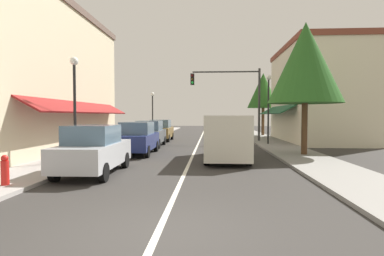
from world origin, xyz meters
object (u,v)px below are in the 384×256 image
Objects in this scene: traffic_signal_mast_arm at (235,92)px; fire_hydrant at (5,170)px; parked_car_nearest_left at (94,150)px; parked_car_third_left at (150,134)px; tree_right_near at (305,63)px; van_in_lane at (226,136)px; street_lamp_left_near at (75,92)px; tree_right_far at (263,91)px; parked_car_second_left at (137,138)px; street_lamp_left_far at (153,107)px; street_lamp_right_mid at (268,98)px; parked_car_far_left at (161,130)px.

fire_hydrant is (-7.84, -16.42, -3.49)m from traffic_signal_mast_arm.
parked_car_nearest_left is at bearing 55.10° from fire_hydrant.
parked_car_third_left is 10.81m from tree_right_near.
street_lamp_left_near is at bearing -164.85° from van_in_lane.
tree_right_far is (0.53, 15.85, -0.13)m from tree_right_near.
parked_car_nearest_left is at bearing -149.50° from tree_right_near.
parked_car_second_left is 4.59m from street_lamp_left_near.
street_lamp_left_far is at bearing 98.65° from parked_car_third_left.
street_lamp_right_mid is at bearing 66.86° from van_in_lane.
street_lamp_left_near is 11.26m from tree_right_near.
van_in_lane reaches higher than parked_car_far_left.
tree_right_near is at bearing -52.84° from street_lamp_left_far.
parked_car_nearest_left is at bearing -126.32° from street_lamp_right_mid.
van_in_lane is 7.09m from street_lamp_left_near.
tree_right_far is (11.20, 19.04, 1.53)m from street_lamp_left_near.
traffic_signal_mast_arm reaches higher than parked_car_second_left.
tree_right_near is (0.75, -5.94, 1.45)m from street_lamp_right_mid.
parked_car_second_left is 0.83× the size of street_lamp_right_mid.
tree_right_far is at bearing 9.81° from street_lamp_left_far.
street_lamp_left_far is 11.38m from tree_right_far.
street_lamp_left_far is at bearing 89.63° from fire_hydrant.
street_lamp_left_near is at bearing -120.46° from tree_right_far.
parked_car_nearest_left is 15.63m from traffic_signal_mast_arm.
fire_hydrant is at bearing -126.36° from parked_car_nearest_left.
street_lamp_left_near is (-1.88, -3.53, 2.26)m from parked_car_second_left.
parked_car_second_left is 9.10m from parked_car_far_left.
street_lamp_left_far is at bearing 89.64° from street_lamp_left_near.
street_lamp_left_near is (-1.66, -12.63, 2.26)m from parked_car_far_left.
parked_car_nearest_left is 2.95m from fire_hydrant.
fire_hydrant is (-0.14, -21.66, -2.45)m from street_lamp_left_far.
street_lamp_left_near is 0.72× the size of tree_right_far.
tree_right_near is at bearing -46.97° from parked_car_far_left.
parked_car_nearest_left is at bearing -91.31° from parked_car_third_left.
street_lamp_left_near is (-6.60, -1.68, 1.99)m from van_in_lane.
tree_right_near is at bearing 16.65° from street_lamp_left_near.
tree_right_far reaches higher than fire_hydrant.
parked_car_second_left is 8.29m from fire_hydrant.
parked_car_nearest_left is 0.80× the size of van_in_lane.
van_in_lane is 1.04× the size of street_lamp_right_mid.
parked_car_nearest_left is at bearing -114.30° from tree_right_far.
parked_car_far_left reaches higher than fire_hydrant.
street_lamp_left_near reaches higher than parked_car_third_left.
tree_right_far is at bearing 76.02° from van_in_lane.
van_in_lane is 0.89× the size of traffic_signal_mast_arm.
parked_car_third_left reaches higher than fire_hydrant.
fire_hydrant is at bearing -115.51° from traffic_signal_mast_arm.
parked_car_third_left is (0.05, 9.91, 0.00)m from parked_car_nearest_left.
tree_right_far is at bearing 48.85° from parked_car_third_left.
street_lamp_right_mid reaches higher than parked_car_second_left.
tree_right_near is (9.01, -9.43, 3.92)m from parked_car_far_left.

